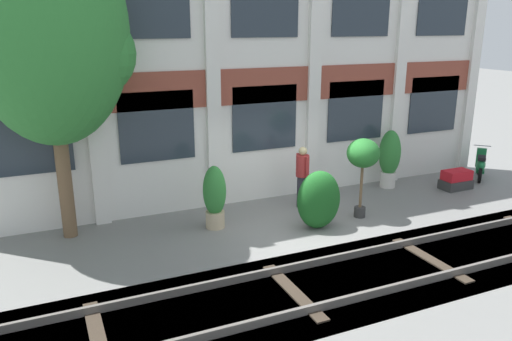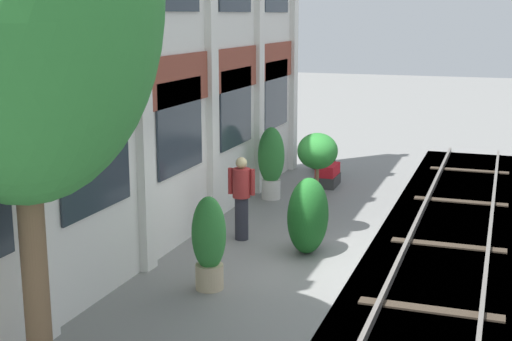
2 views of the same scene
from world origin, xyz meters
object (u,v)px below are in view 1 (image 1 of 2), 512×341
Objects in this scene: potted_plant_square_trough at (456,180)px; topiary_hedge at (319,200)px; potted_plant_tall_urn at (363,156)px; potted_plant_fluted_column at (215,195)px; broadleaf_tree at (48,35)px; scooter_near_curb at (481,165)px; potted_plant_stone_basin at (390,157)px; resident_by_doorway at (302,175)px.

topiary_hedge is at bearing -170.11° from potted_plant_square_trough.
potted_plant_tall_urn is 1.32× the size of potted_plant_fluted_column.
potted_plant_tall_urn is at bearing -14.09° from broadleaf_tree.
potted_plant_tall_urn reaches higher than scooter_near_curb.
broadleaf_tree is 6.79m from topiary_hedge.
potted_plant_fluted_column is (-3.52, 0.82, -0.76)m from potted_plant_tall_urn.
scooter_near_curb is at bearing 2.22° from potted_plant_fluted_column.
potted_plant_fluted_column is at bearing 179.26° from potted_plant_square_trough.
potted_plant_fluted_column is at bearing 138.75° from scooter_near_curb.
potted_plant_stone_basin is 1.22× the size of topiary_hedge.
broadleaf_tree is 6.74m from resident_by_doorway.
broadleaf_tree is 4.87m from potted_plant_fluted_column.
topiary_hedge reaches higher than scooter_near_curb.
resident_by_doorway is at bearing 174.03° from potted_plant_square_trough.
potted_plant_tall_urn is (6.69, -1.68, -2.84)m from broadleaf_tree.
potted_plant_fluted_column is 2.42m from topiary_hedge.
potted_plant_fluted_column is at bearing 155.62° from topiary_hedge.
resident_by_doorway is (5.72, -0.45, -3.54)m from broadleaf_tree.
scooter_near_curb is at bearing 173.89° from resident_by_doorway.
potted_plant_tall_urn is at bearing 148.90° from scooter_near_curb.
topiary_hedge is at bearing -24.38° from potted_plant_fluted_column.
topiary_hedge is (2.21, -1.00, -0.11)m from potted_plant_fluted_column.
potted_plant_square_trough is (10.56, -0.96, -4.14)m from broadleaf_tree.
topiary_hedge is at bearing -172.05° from potted_plant_tall_urn.
potted_plant_fluted_column is 0.93× the size of resident_by_doorway.
potted_plant_tall_urn is at bearing 7.95° from topiary_hedge.
topiary_hedge reaches higher than potted_plant_square_trough.
resident_by_doorway reaches higher than potted_plant_square_trough.
potted_plant_tall_urn is 1.43× the size of topiary_hedge.
potted_plant_square_trough is at bearing 10.55° from potted_plant_tall_urn.
broadleaf_tree reaches higher than potted_plant_stone_basin.
resident_by_doorway is (2.55, 0.41, 0.06)m from potted_plant_fluted_column.
broadleaf_tree is 3.45× the size of potted_plant_tall_urn.
potted_plant_stone_basin reaches higher than topiary_hedge.
potted_plant_stone_basin is 3.19m from scooter_near_curb.
broadleaf_tree is 11.39m from potted_plant_square_trough.
potted_plant_square_trough is 7.41m from potted_plant_fluted_column.
topiary_hedge is at bearing -152.00° from potted_plant_stone_basin.
scooter_near_curb is 0.76× the size of topiary_hedge.
scooter_near_curb is at bearing -9.21° from potted_plant_stone_basin.
resident_by_doorway is at bearing 76.42° from topiary_hedge.
scooter_near_curb is at bearing 17.24° from potted_plant_square_trough.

